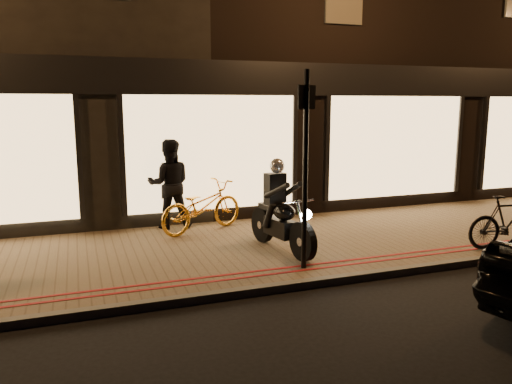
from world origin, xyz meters
TOP-DOWN VIEW (x-y plane):
  - ground at (0.00, 0.00)m, footprint 90.00×90.00m
  - sidewalk at (0.00, 2.00)m, footprint 50.00×4.00m
  - kerb_stone at (0.00, 0.05)m, footprint 50.00×0.14m
  - red_kerb_lines at (0.00, 0.55)m, footprint 50.00×0.26m
  - building_row at (-0.00, 8.99)m, footprint 48.00×10.11m
  - motorcycle at (0.54, 1.57)m, footprint 0.66×1.93m
  - sign_post at (0.52, 0.56)m, footprint 0.34×0.15m
  - bicycle_gold at (-0.42, 3.30)m, footprint 2.02×1.39m
  - bicycle_dark at (4.35, 0.33)m, footprint 1.62×0.66m
  - person_dark at (-0.96, 3.80)m, footprint 0.97×0.80m

SIDE VIEW (x-z plane):
  - ground at x=0.00m, z-range 0.00..0.00m
  - sidewalk at x=0.00m, z-range 0.00..0.12m
  - kerb_stone at x=0.00m, z-range 0.00..0.12m
  - red_kerb_lines at x=0.00m, z-range 0.12..0.13m
  - bicycle_dark at x=4.35m, z-range 0.12..1.07m
  - bicycle_gold at x=-0.42m, z-range 0.12..1.12m
  - motorcycle at x=0.54m, z-range -0.06..1.53m
  - person_dark at x=-0.96m, z-range 0.12..1.93m
  - sign_post at x=0.52m, z-range 0.30..3.30m
  - building_row at x=0.00m, z-range 0.00..8.50m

